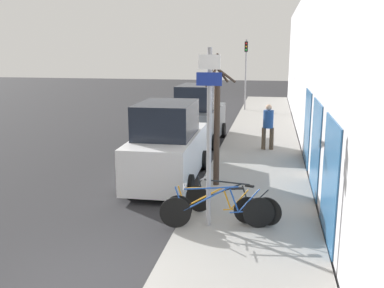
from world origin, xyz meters
TOP-DOWN VIEW (x-y plane):
  - ground_plane at (0.00, 11.20)m, footprint 80.00×80.00m
  - sidewalk_curb at (2.60, 14.00)m, footprint 3.20×32.00m
  - building_facade at (4.35, 13.90)m, footprint 0.23×32.00m
  - signpost at (1.69, 2.77)m, footprint 0.54×0.12m
  - bicycle_0 at (1.90, 2.68)m, footprint 2.52×0.60m
  - bicycle_1 at (1.77, 2.94)m, footprint 2.21×0.44m
  - bicycle_2 at (2.16, 3.28)m, footprint 2.32×0.82m
  - parked_car_0 at (-0.11, 6.33)m, footprint 2.12×4.70m
  - parked_car_1 at (-0.13, 12.05)m, footprint 2.05×4.50m
  - pedestrian_near at (2.89, 10.63)m, footprint 0.47×0.40m
  - street_tree at (1.48, 5.75)m, footprint 0.76×1.71m
  - traffic_light at (1.26, 21.84)m, footprint 0.20×0.30m

SIDE VIEW (x-z plane):
  - ground_plane at x=0.00m, z-range 0.00..0.00m
  - sidewalk_curb at x=2.60m, z-range 0.00..0.15m
  - bicycle_1 at x=1.77m, z-range 0.09..0.97m
  - bicycle_2 at x=2.16m, z-range 0.09..1.00m
  - bicycle_0 at x=1.90m, z-range 0.08..1.05m
  - parked_car_0 at x=-0.11m, z-range -0.13..2.36m
  - parked_car_1 at x=-0.13m, z-range -0.13..2.42m
  - pedestrian_near at x=2.89m, z-range 0.29..2.09m
  - street_tree at x=1.48m, z-range 0.03..3.82m
  - signpost at x=1.69m, z-range 0.33..4.27m
  - traffic_light at x=1.26m, z-range 0.78..5.28m
  - building_facade at x=4.35m, z-range -0.02..6.48m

